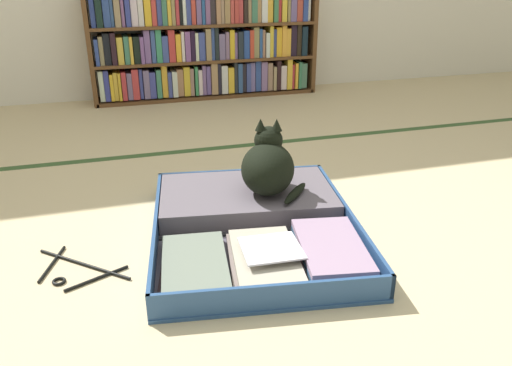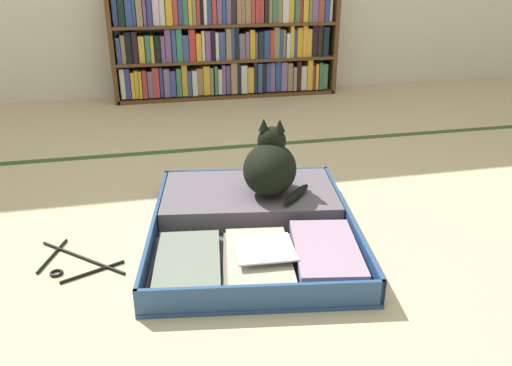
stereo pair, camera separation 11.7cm
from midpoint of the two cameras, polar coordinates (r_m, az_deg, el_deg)
name	(u,v)px [view 1 (the left image)]	position (r m, az deg, el deg)	size (l,w,h in m)	color
ground_plane	(310,263)	(1.64, 4.15, -9.15)	(10.00, 10.00, 0.00)	#CCB589
tatami_border	(227,147)	(2.65, -4.62, 4.09)	(4.80, 0.05, 0.00)	#345128
bookshelf	(206,44)	(3.64, -6.69, 15.44)	(1.58, 0.22, 0.77)	brown
open_suitcase	(255,221)	(1.80, -2.03, -4.33)	(0.81, 0.94, 0.09)	navy
black_cat	(268,166)	(1.87, -0.37, 1.92)	(0.30, 0.32, 0.27)	black
clothes_hanger	(76,270)	(1.71, -21.74, -9.21)	(0.28, 0.27, 0.01)	black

